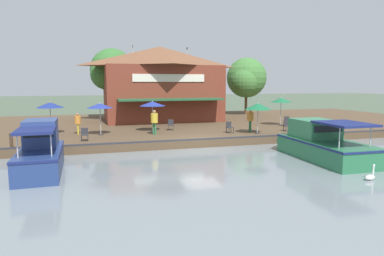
% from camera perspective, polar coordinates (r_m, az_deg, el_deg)
% --- Properties ---
extents(ground_plane, '(220.00, 220.00, 0.00)m').
position_cam_1_polar(ground_plane, '(22.80, 1.47, -3.52)').
color(ground_plane, '#4C5B47').
extents(quay_deck, '(22.00, 56.00, 0.60)m').
position_cam_1_polar(quay_deck, '(33.27, -4.37, 0.44)').
color(quay_deck, brown).
rests_on(quay_deck, ground).
extents(quay_edge_fender, '(0.20, 50.40, 0.10)m').
position_cam_1_polar(quay_edge_fender, '(22.78, 1.40, -1.87)').
color(quay_edge_fender, '#2D2D33').
rests_on(quay_edge_fender, quay_deck).
extents(waterfront_restaurant, '(10.09, 11.80, 7.56)m').
position_cam_1_polar(waterfront_restaurant, '(35.78, -5.25, 7.51)').
color(waterfront_restaurant, brown).
rests_on(waterfront_restaurant, quay_deck).
extents(patio_umbrella_far_corner, '(1.95, 1.95, 2.41)m').
position_cam_1_polar(patio_umbrella_far_corner, '(27.16, -22.60, 3.55)').
color(patio_umbrella_far_corner, '#B7B7B7').
rests_on(patio_umbrella_far_corner, quay_deck).
extents(patio_umbrella_back_row, '(1.89, 1.89, 2.51)m').
position_cam_1_polar(patio_umbrella_back_row, '(31.54, 14.63, 4.51)').
color(patio_umbrella_back_row, '#B7B7B7').
rests_on(patio_umbrella_back_row, quay_deck).
extents(patio_umbrella_near_quay_edge, '(2.01, 2.01, 2.40)m').
position_cam_1_polar(patio_umbrella_near_quay_edge, '(26.75, -6.61, 4.03)').
color(patio_umbrella_near_quay_edge, '#B7B7B7').
rests_on(patio_umbrella_near_quay_edge, quay_deck).
extents(patio_umbrella_mid_patio_left, '(1.87, 1.87, 2.35)m').
position_cam_1_polar(patio_umbrella_mid_patio_left, '(25.64, -15.10, 3.59)').
color(patio_umbrella_mid_patio_left, '#B7B7B7').
rests_on(patio_umbrella_mid_patio_left, quay_deck).
extents(patio_umbrella_by_entrance, '(1.97, 1.97, 2.33)m').
position_cam_1_polar(patio_umbrella_by_entrance, '(25.94, 10.94, 3.56)').
color(patio_umbrella_by_entrance, '#B7B7B7').
rests_on(patio_umbrella_by_entrance, quay_deck).
extents(cafe_chair_back_row_seat, '(0.45, 0.45, 0.85)m').
position_cam_1_polar(cafe_chair_back_row_seat, '(23.35, -17.47, -0.93)').
color(cafe_chair_back_row_seat, '#2D2D33').
rests_on(cafe_chair_back_row_seat, quay_deck).
extents(cafe_chair_beside_entrance, '(0.52, 0.52, 0.85)m').
position_cam_1_polar(cafe_chair_beside_entrance, '(27.55, -3.56, 0.63)').
color(cafe_chair_beside_entrance, '#2D2D33').
rests_on(cafe_chair_beside_entrance, quay_deck).
extents(cafe_chair_far_corner_seat, '(0.58, 0.58, 0.85)m').
position_cam_1_polar(cafe_chair_far_corner_seat, '(31.21, 15.52, 1.17)').
color(cafe_chair_far_corner_seat, '#2D2D33').
rests_on(cafe_chair_far_corner_seat, quay_deck).
extents(cafe_chair_mid_patio, '(0.47, 0.47, 0.85)m').
position_cam_1_polar(cafe_chair_mid_patio, '(27.98, 15.51, 0.48)').
color(cafe_chair_mid_patio, '#2D2D33').
rests_on(cafe_chair_mid_patio, quay_deck).
extents(cafe_chair_under_first_umbrella, '(0.49, 0.49, 0.85)m').
position_cam_1_polar(cafe_chair_under_first_umbrella, '(26.10, 6.27, 0.22)').
color(cafe_chair_under_first_umbrella, '#2D2D33').
rests_on(cafe_chair_under_first_umbrella, quay_deck).
extents(person_mid_patio, '(0.50, 0.50, 1.76)m').
position_cam_1_polar(person_mid_patio, '(26.98, 9.69, 1.75)').
color(person_mid_patio, '#337547').
rests_on(person_mid_patio, quay_deck).
extents(person_near_entrance, '(0.51, 0.51, 1.81)m').
position_cam_1_polar(person_near_entrance, '(25.18, -6.29, 1.49)').
color(person_near_entrance, '#337547').
rests_on(person_near_entrance, quay_deck).
extents(person_at_quay_edge, '(0.45, 0.45, 1.59)m').
position_cam_1_polar(person_at_quay_edge, '(26.61, -18.51, 1.13)').
color(person_at_quay_edge, gold).
rests_on(person_at_quay_edge, quay_deck).
extents(motorboat_fourth_along, '(6.01, 2.05, 2.48)m').
position_cam_1_polar(motorboat_fourth_along, '(18.45, -23.79, -3.67)').
color(motorboat_fourth_along, navy).
rests_on(motorboat_fourth_along, river_water).
extents(motorboat_mid_row, '(7.33, 2.81, 2.25)m').
position_cam_1_polar(motorboat_mid_row, '(21.20, 20.20, -2.41)').
color(motorboat_mid_row, '#287047').
rests_on(motorboat_mid_row, river_water).
extents(mooring_post, '(0.22, 0.22, 0.87)m').
position_cam_1_polar(mooring_post, '(22.35, -27.90, -1.90)').
color(mooring_post, '#473323').
rests_on(mooring_post, quay_deck).
extents(swan, '(0.39, 0.62, 0.69)m').
position_cam_1_polar(swan, '(17.21, 27.57, -7.21)').
color(swan, white).
rests_on(swan, river_water).
extents(tree_upstream_bank, '(4.87, 4.64, 7.49)m').
position_cam_1_polar(tree_upstream_bank, '(38.19, -13.41, 9.19)').
color(tree_upstream_bank, brown).
rests_on(tree_upstream_bank, quay_deck).
extents(tree_downstream_bank, '(5.04, 4.80, 6.83)m').
position_cam_1_polar(tree_downstream_bank, '(42.04, 8.98, 8.11)').
color(tree_downstream_bank, brown).
rests_on(tree_downstream_bank, quay_deck).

